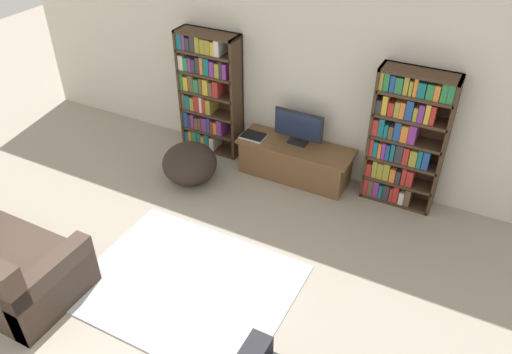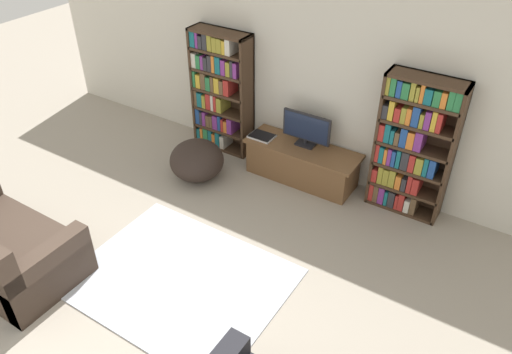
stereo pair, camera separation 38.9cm
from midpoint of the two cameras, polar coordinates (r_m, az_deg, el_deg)
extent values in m
cube|color=silver|center=(6.24, 4.52, 11.34)|extent=(8.80, 0.06, 2.60)
cube|color=#422D1E|center=(7.08, -9.71, 9.96)|extent=(0.04, 0.30, 1.70)
cube|color=#422D1E|center=(6.66, -3.89, 8.70)|extent=(0.04, 0.30, 1.70)
cube|color=#422D1E|center=(6.96, -6.28, 9.79)|extent=(0.86, 0.04, 1.70)
cube|color=#422D1E|center=(6.54, -7.41, 15.94)|extent=(0.86, 0.30, 0.04)
cube|color=#422D1E|center=(7.26, -6.43, 3.43)|extent=(0.82, 0.30, 0.04)
cube|color=#196B75|center=(7.37, -8.94, 4.80)|extent=(0.06, 0.24, 0.19)
cube|color=orange|center=(7.34, -8.59, 4.78)|extent=(0.04, 0.24, 0.22)
cube|color=#2D7F47|center=(7.30, -8.12, 4.70)|extent=(0.08, 0.24, 0.23)
cube|color=#196B75|center=(7.26, -7.60, 4.56)|extent=(0.06, 0.24, 0.23)
cube|color=orange|center=(7.24, -7.19, 4.31)|extent=(0.05, 0.24, 0.19)
cube|color=#196B75|center=(7.19, -6.75, 4.33)|extent=(0.07, 0.24, 0.23)
cube|color=silver|center=(7.16, -6.21, 4.05)|extent=(0.07, 0.24, 0.19)
cube|color=#422D1E|center=(7.11, -6.58, 5.37)|extent=(0.82, 0.30, 0.04)
cube|color=#234C99|center=(7.22, -9.11, 6.85)|extent=(0.07, 0.24, 0.23)
cube|color=#333338|center=(7.20, -8.71, 6.65)|extent=(0.04, 0.24, 0.20)
cube|color=#7F338C|center=(7.17, -8.38, 6.61)|extent=(0.05, 0.24, 0.21)
cube|color=brown|center=(7.14, -7.93, 6.36)|extent=(0.06, 0.24, 0.17)
cube|color=brown|center=(7.11, -7.54, 6.30)|extent=(0.04, 0.24, 0.18)
cube|color=#7F338C|center=(7.07, -7.08, 6.25)|extent=(0.08, 0.24, 0.20)
cube|color=#234C99|center=(7.03, -6.60, 6.19)|extent=(0.04, 0.24, 0.22)
cube|color=#B72D28|center=(7.01, -6.25, 5.99)|extent=(0.04, 0.24, 0.19)
cube|color=orange|center=(6.99, -5.87, 5.84)|extent=(0.05, 0.24, 0.17)
cube|color=#7F338C|center=(6.95, -5.40, 5.90)|extent=(0.08, 0.24, 0.22)
cube|color=#422D1E|center=(6.98, -6.73, 7.40)|extent=(0.82, 0.30, 0.04)
cube|color=brown|center=(7.10, -9.40, 8.89)|extent=(0.05, 0.24, 0.23)
cube|color=#196B75|center=(7.07, -8.96, 8.71)|extent=(0.08, 0.24, 0.21)
cube|color=#9E9333|center=(7.04, -8.45, 8.53)|extent=(0.06, 0.24, 0.19)
cube|color=#B72D28|center=(6.99, -7.94, 8.56)|extent=(0.08, 0.24, 0.23)
cube|color=silver|center=(6.95, -7.48, 8.46)|extent=(0.04, 0.24, 0.23)
cube|color=#B72D28|center=(6.93, -7.15, 8.38)|extent=(0.04, 0.24, 0.23)
cube|color=#9E9333|center=(6.90, -6.69, 8.21)|extent=(0.08, 0.24, 0.21)
cube|color=#422D1E|center=(6.85, -6.89, 9.50)|extent=(0.82, 0.30, 0.04)
cube|color=#2D7F47|center=(6.99, -9.64, 10.97)|extent=(0.04, 0.24, 0.23)
cube|color=gold|center=(6.96, -9.17, 10.75)|extent=(0.07, 0.24, 0.19)
cube|color=brown|center=(6.90, -8.60, 10.77)|extent=(0.08, 0.24, 0.23)
cube|color=#2D7F47|center=(6.87, -8.03, 10.51)|extent=(0.07, 0.24, 0.19)
cube|color=brown|center=(6.82, -7.55, 10.51)|extent=(0.05, 0.24, 0.22)
cube|color=gold|center=(6.79, -7.02, 10.39)|extent=(0.08, 0.24, 0.22)
cube|color=brown|center=(6.75, -6.46, 10.19)|extent=(0.06, 0.24, 0.19)
cube|color=#B72D28|center=(6.70, -5.90, 10.18)|extent=(0.08, 0.24, 0.22)
cube|color=#422D1E|center=(6.73, -7.06, 11.67)|extent=(0.82, 0.30, 0.04)
cube|color=silver|center=(6.87, -9.75, 12.98)|extent=(0.07, 0.24, 0.20)
cube|color=#2D7F47|center=(6.83, -9.23, 12.84)|extent=(0.07, 0.24, 0.18)
cube|color=#7F338C|center=(6.80, -8.79, 12.79)|extent=(0.05, 0.24, 0.19)
cube|color=#333338|center=(6.77, -8.39, 12.68)|extent=(0.06, 0.24, 0.18)
cube|color=#333338|center=(6.72, -7.90, 12.74)|extent=(0.06, 0.24, 0.22)
cube|color=orange|center=(6.69, -7.48, 12.72)|extent=(0.05, 0.24, 0.23)
cube|color=#196B75|center=(6.65, -6.95, 12.62)|extent=(0.08, 0.24, 0.23)
cube|color=#7F338C|center=(6.61, -6.32, 12.41)|extent=(0.07, 0.24, 0.20)
cube|color=#9E9333|center=(6.58, -5.75, 12.25)|extent=(0.06, 0.24, 0.19)
cube|color=#333338|center=(6.54, -5.32, 12.30)|extent=(0.04, 0.24, 0.22)
cube|color=#7F338C|center=(6.52, -4.92, 12.14)|extent=(0.06, 0.24, 0.20)
cube|color=#422D1E|center=(6.63, -7.24, 13.92)|extent=(0.82, 0.30, 0.04)
cube|color=#196B75|center=(6.77, -9.98, 15.32)|extent=(0.08, 0.24, 0.23)
cube|color=#7F338C|center=(6.73, -9.48, 15.20)|extent=(0.04, 0.24, 0.22)
cube|color=#333338|center=(6.71, -9.07, 14.97)|extent=(0.06, 0.24, 0.17)
cube|color=#333338|center=(6.65, -8.55, 15.12)|extent=(0.07, 0.24, 0.23)
cube|color=#9E9333|center=(6.62, -7.98, 14.95)|extent=(0.07, 0.24, 0.21)
cube|color=#9E9333|center=(6.58, -7.41, 14.80)|extent=(0.07, 0.24, 0.19)
cube|color=#9E9333|center=(6.54, -6.85, 14.71)|extent=(0.07, 0.24, 0.19)
cube|color=gold|center=(6.50, -6.33, 14.57)|extent=(0.05, 0.24, 0.18)
cube|color=silver|center=(6.46, -5.85, 14.71)|extent=(0.07, 0.24, 0.23)
cube|color=#422D1E|center=(6.01, 11.36, 4.97)|extent=(0.04, 0.30, 1.70)
cube|color=#422D1E|center=(5.89, 18.95, 2.95)|extent=(0.04, 0.30, 1.70)
cube|color=#422D1E|center=(6.05, 15.44, 4.54)|extent=(0.86, 0.04, 1.70)
cube|color=#422D1E|center=(5.57, 16.43, 11.32)|extent=(0.86, 0.30, 0.04)
cube|color=#422D1E|center=(6.39, 14.00, -2.41)|extent=(0.82, 0.30, 0.04)
cube|color=#B72D28|center=(6.37, 10.98, -0.64)|extent=(0.05, 0.24, 0.23)
cube|color=brown|center=(6.35, 11.49, -0.78)|extent=(0.06, 0.24, 0.23)
cube|color=#7F338C|center=(6.34, 12.08, -0.95)|extent=(0.07, 0.24, 0.23)
cube|color=#196B75|center=(6.34, 12.59, -1.24)|extent=(0.04, 0.24, 0.19)
cube|color=#333338|center=(6.33, 13.16, -1.31)|extent=(0.08, 0.24, 0.21)
cube|color=#B72D28|center=(6.32, 13.71, -1.54)|extent=(0.04, 0.24, 0.19)
cube|color=#B72D28|center=(6.30, 14.20, -1.55)|extent=(0.06, 0.24, 0.23)
cube|color=silver|center=(6.31, 14.79, -1.96)|extent=(0.06, 0.24, 0.17)
cube|color=brown|center=(6.28, 15.44, -1.90)|extent=(0.06, 0.24, 0.23)
cube|color=#422D1E|center=(6.23, 14.36, -0.34)|extent=(0.82, 0.30, 0.04)
cube|color=#B72D28|center=(6.22, 11.29, 1.24)|extent=(0.07, 0.24, 0.17)
cube|color=#9E9333|center=(6.19, 11.93, 1.30)|extent=(0.06, 0.24, 0.23)
cube|color=#9E9333|center=(6.18, 12.51, 1.08)|extent=(0.07, 0.24, 0.21)
cube|color=#9E9333|center=(6.17, 13.18, 0.96)|extent=(0.07, 0.24, 0.23)
cube|color=orange|center=(6.17, 13.83, 0.57)|extent=(0.07, 0.24, 0.18)
cube|color=#333338|center=(6.16, 14.43, 0.37)|extent=(0.05, 0.24, 0.17)
cube|color=#B72D28|center=(6.14, 15.03, 0.45)|extent=(0.05, 0.24, 0.23)
cube|color=#B72D28|center=(6.13, 15.63, 0.20)|extent=(0.07, 0.24, 0.21)
cube|color=#422D1E|center=(6.08, 14.74, 1.84)|extent=(0.82, 0.30, 0.04)
cube|color=#B72D28|center=(6.06, 11.54, 3.73)|extent=(0.04, 0.24, 0.23)
cube|color=#196B75|center=(6.05, 11.98, 3.51)|extent=(0.05, 0.24, 0.21)
cube|color=orange|center=(6.05, 12.43, 3.35)|extent=(0.04, 0.24, 0.20)
cube|color=#7F338C|center=(6.03, 12.85, 3.31)|extent=(0.04, 0.24, 0.21)
cube|color=#234C99|center=(6.03, 13.29, 3.14)|extent=(0.04, 0.24, 0.20)
cube|color=#196B75|center=(6.01, 13.80, 3.11)|extent=(0.05, 0.24, 0.23)
cube|color=#333338|center=(6.00, 14.48, 2.94)|extent=(0.08, 0.24, 0.23)
cube|color=#B72D28|center=(5.99, 15.20, 2.70)|extent=(0.07, 0.24, 0.22)
cube|color=#9E9333|center=(5.98, 15.97, 2.44)|extent=(0.08, 0.24, 0.21)
cube|color=#196B75|center=(5.97, 16.65, 2.35)|extent=(0.05, 0.24, 0.23)
cube|color=#234C99|center=(5.96, 17.28, 2.18)|extent=(0.07, 0.24, 0.23)
cube|color=#422D1E|center=(5.93, 15.15, 4.13)|extent=(0.82, 0.30, 0.04)
cube|color=#B72D28|center=(5.92, 11.93, 5.93)|extent=(0.06, 0.24, 0.20)
cube|color=#196B75|center=(5.90, 12.57, 5.89)|extent=(0.06, 0.24, 0.23)
cube|color=#196B75|center=(5.91, 13.08, 5.49)|extent=(0.04, 0.24, 0.17)
cube|color=brown|center=(5.90, 13.58, 5.32)|extent=(0.05, 0.24, 0.16)
cube|color=#234C99|center=(5.87, 14.28, 5.44)|extent=(0.07, 0.24, 0.23)
cube|color=orange|center=(5.86, 15.02, 5.14)|extent=(0.08, 0.24, 0.21)
cube|color=#7F338C|center=(5.84, 15.83, 5.04)|extent=(0.08, 0.24, 0.23)
cube|color=#422D1E|center=(5.79, 15.57, 6.53)|extent=(0.82, 0.30, 0.04)
cube|color=#333338|center=(5.80, 12.24, 8.20)|extent=(0.06, 0.24, 0.16)
cube|color=gold|center=(5.77, 12.91, 8.34)|extent=(0.06, 0.24, 0.23)
cube|color=#B72D28|center=(5.78, 13.55, 7.87)|extent=(0.07, 0.24, 0.16)
cube|color=#9E9333|center=(5.76, 14.21, 7.82)|extent=(0.06, 0.24, 0.19)
cube|color=orange|center=(5.75, 14.77, 7.70)|extent=(0.05, 0.24, 0.19)
cube|color=#234C99|center=(5.73, 15.50, 7.69)|extent=(0.08, 0.24, 0.23)
cube|color=#9E9333|center=(5.73, 16.11, 7.23)|extent=(0.04, 0.24, 0.16)
cube|color=#7F338C|center=(5.71, 16.72, 7.28)|extent=(0.06, 0.24, 0.21)
cube|color=gold|center=(5.70, 17.37, 7.21)|extent=(0.05, 0.24, 0.23)
cube|color=#B72D28|center=(5.69, 17.91, 7.03)|extent=(0.05, 0.24, 0.22)
cube|color=#422D1E|center=(5.67, 16.02, 9.04)|extent=(0.82, 0.30, 0.04)
cube|color=#9E9333|center=(5.67, 12.52, 11.08)|extent=(0.04, 0.24, 0.23)
cube|color=#2D7F47|center=(5.66, 13.07, 10.95)|extent=(0.06, 0.24, 0.23)
cube|color=#234C99|center=(5.66, 13.69, 10.62)|extent=(0.05, 0.24, 0.19)
cube|color=#2D7F47|center=(5.64, 14.37, 10.41)|extent=(0.08, 0.24, 0.18)
cube|color=#9E9333|center=(5.62, 15.15, 10.45)|extent=(0.05, 0.24, 0.23)
cube|color=#9E9333|center=(5.62, 15.62, 10.05)|extent=(0.04, 0.24, 0.17)
cube|color=orange|center=(5.60, 16.13, 10.21)|extent=(0.04, 0.24, 0.23)
cube|color=#196B75|center=(5.60, 16.73, 9.79)|extent=(0.08, 0.24, 0.17)
cube|color=#2D7F47|center=(5.59, 17.61, 9.57)|extent=(0.07, 0.24, 0.17)
cube|color=orange|center=(5.58, 18.31, 9.39)|extent=(0.06, 0.24, 0.17)
cube|color=#2D7F47|center=(5.56, 19.06, 9.47)|extent=(0.06, 0.24, 0.23)
cube|color=#2D7F47|center=(5.56, 19.75, 9.30)|extent=(0.07, 0.24, 0.23)
cube|color=brown|center=(6.50, 2.75, 1.66)|extent=(1.40, 0.49, 0.44)
cube|color=brown|center=(6.37, 2.81, 3.46)|extent=(1.49, 0.52, 0.04)
cube|color=black|center=(6.41, 3.08, 3.99)|extent=(0.24, 0.16, 0.03)
cylinder|color=black|center=(6.39, 3.09, 4.30)|extent=(0.04, 0.04, 0.05)
cube|color=black|center=(6.29, 3.15, 5.92)|extent=(0.65, 0.04, 0.36)
cube|color=#19233D|center=(6.27, 3.07, 5.84)|extent=(0.60, 0.00, 0.33)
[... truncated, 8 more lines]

